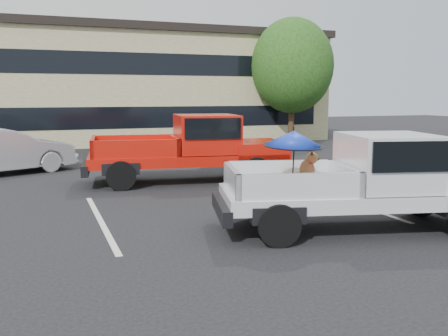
{
  "coord_description": "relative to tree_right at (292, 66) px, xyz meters",
  "views": [
    {
      "loc": [
        -4.16,
        -8.48,
        2.62
      ],
      "look_at": [
        -0.98,
        -0.01,
        1.3
      ],
      "focal_mm": 40.0,
      "sensor_mm": 36.0,
      "label": 1
    }
  ],
  "objects": [
    {
      "name": "ground",
      "position": [
        -9.0,
        -16.0,
        -4.21
      ],
      "size": [
        90.0,
        90.0,
        0.0
      ],
      "primitive_type": "plane",
      "color": "black",
      "rests_on": "ground"
    },
    {
      "name": "stripe_left",
      "position": [
        -12.0,
        -14.0,
        -4.21
      ],
      "size": [
        0.12,
        5.0,
        0.01
      ],
      "primitive_type": "cube",
      "color": "silver",
      "rests_on": "ground"
    },
    {
      "name": "stripe_right",
      "position": [
        -6.0,
        -14.0,
        -4.21
      ],
      "size": [
        0.12,
        5.0,
        0.01
      ],
      "primitive_type": "cube",
      "color": "silver",
      "rests_on": "ground"
    },
    {
      "name": "motel_building",
      "position": [
        -7.0,
        4.99,
        -1.0
      ],
      "size": [
        20.4,
        8.4,
        6.3
      ],
      "color": "tan",
      "rests_on": "ground"
    },
    {
      "name": "tree_right",
      "position": [
        0.0,
        0.0,
        0.0
      ],
      "size": [
        4.46,
        4.46,
        6.78
      ],
      "color": "#332114",
      "rests_on": "ground"
    },
    {
      "name": "tree_back",
      "position": [
        -3.0,
        8.0,
        0.2
      ],
      "size": [
        4.68,
        4.68,
        7.11
      ],
      "color": "#332114",
      "rests_on": "ground"
    },
    {
      "name": "silver_pickup",
      "position": [
        -6.98,
        -16.53,
        -3.16
      ],
      "size": [
        5.99,
        3.26,
        2.06
      ],
      "rotation": [
        0.0,
        0.0,
        -0.24
      ],
      "color": "black",
      "rests_on": "ground"
    },
    {
      "name": "red_pickup",
      "position": [
        -8.5,
        -10.03,
        -3.09
      ],
      "size": [
        6.41,
        2.96,
        2.04
      ],
      "rotation": [
        0.0,
        0.0,
        -0.14
      ],
      "color": "black",
      "rests_on": "ground"
    },
    {
      "name": "silver_sedan",
      "position": [
        -14.3,
        -6.39,
        -3.43
      ],
      "size": [
        4.99,
        3.42,
        1.56
      ],
      "primitive_type": "imported",
      "rotation": [
        0.0,
        0.0,
        1.99
      ],
      "color": "#B0B3B8",
      "rests_on": "ground"
    }
  ]
}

